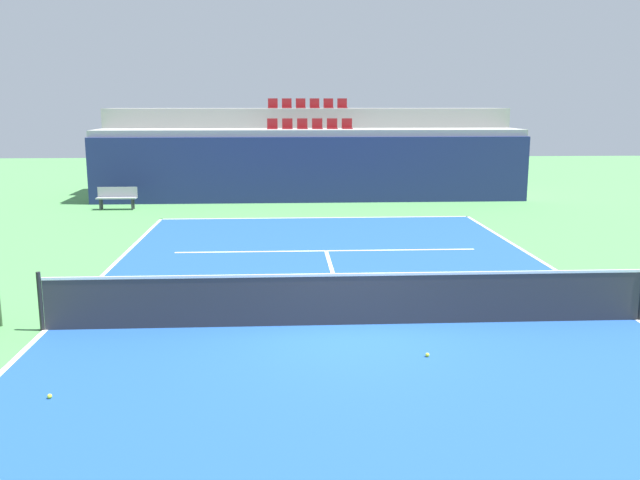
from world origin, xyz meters
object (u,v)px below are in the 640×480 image
Objects in this scene: player_bench at (117,196)px; tennis_ball_1 at (427,355)px; tennis_ball_0 at (50,396)px; tennis_net at (348,298)px.

player_bench is 22.73× the size of tennis_ball_1.
player_bench reaches higher than tennis_ball_0.
player_bench is (-7.52, 14.42, -0.00)m from tennis_net.
tennis_net is at bearing 33.91° from tennis_ball_0.
tennis_net is at bearing 123.45° from tennis_ball_1.
tennis_net reaches higher than tennis_ball_1.
tennis_ball_0 is at bearing -146.09° from tennis_net.
tennis_ball_0 is at bearing -166.98° from tennis_ball_1.
tennis_ball_1 is at bearing -61.80° from player_bench.
player_bench is at bearing 118.20° from tennis_ball_1.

